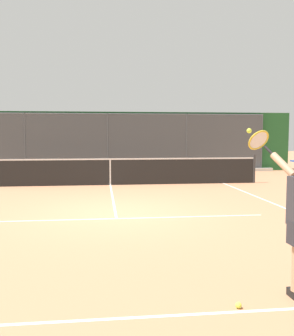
% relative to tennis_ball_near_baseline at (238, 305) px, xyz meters
% --- Properties ---
extents(ground_plane, '(60.00, 60.00, 0.00)m').
position_rel_tennis_ball_near_baseline_xyz_m(ground_plane, '(1.11, -5.12, -0.03)').
color(ground_plane, '#B27551').
extents(court_line_markings, '(8.46, 10.23, 0.01)m').
position_rel_tennis_ball_near_baseline_xyz_m(court_line_markings, '(1.11, -4.20, -0.03)').
color(court_line_markings, white).
rests_on(court_line_markings, ground).
extents(fence_backdrop, '(18.23, 1.37, 2.89)m').
position_rel_tennis_ball_near_baseline_xyz_m(fence_backdrop, '(1.11, -15.29, 1.40)').
color(fence_backdrop, '#474C51').
rests_on(fence_backdrop, ground).
extents(tennis_net, '(10.87, 0.09, 1.07)m').
position_rel_tennis_ball_near_baseline_xyz_m(tennis_net, '(1.11, -10.11, 0.46)').
color(tennis_net, '#2D2D2D').
rests_on(tennis_net, ground).
extents(tennis_ball_near_baseline, '(0.07, 0.07, 0.07)m').
position_rel_tennis_ball_near_baseline_xyz_m(tennis_ball_near_baseline, '(0.00, 0.00, 0.00)').
color(tennis_ball_near_baseline, '#D6E042').
rests_on(tennis_ball_near_baseline, ground).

